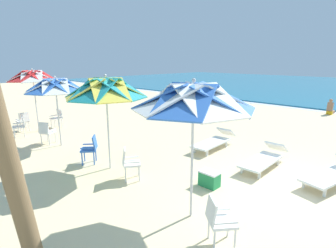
{
  "coord_description": "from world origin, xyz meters",
  "views": [
    {
      "loc": [
        1.96,
        -6.26,
        3.11
      ],
      "look_at": [
        -4.03,
        -0.09,
        1.0
      ],
      "focal_mm": 27.97,
      "sensor_mm": 36.0,
      "label": 1
    }
  ],
  "objects_px": {
    "plastic_chair_3": "(46,131)",
    "sun_lounger_2": "(214,141)",
    "plastic_chair_5": "(57,117)",
    "plastic_chair_6": "(20,125)",
    "plastic_chair_2": "(91,148)",
    "beach_umbrella_3": "(33,77)",
    "plastic_chair_0": "(218,219)",
    "beach_umbrella_1": "(106,89)",
    "sun_lounger_0": "(333,173)",
    "beach_umbrella_0": "(193,98)",
    "plastic_chair_1": "(129,162)",
    "sun_lounger_1": "(264,158)",
    "beach_umbrella_2": "(55,86)",
    "cooler_box": "(209,179)",
    "plastic_chair_4": "(23,120)",
    "beachgoer_seated": "(330,109)"
  },
  "relations": [
    {
      "from": "plastic_chair_3",
      "to": "plastic_chair_4",
      "type": "height_order",
      "value": "same"
    },
    {
      "from": "plastic_chair_4",
      "to": "sun_lounger_0",
      "type": "bearing_deg",
      "value": 18.53
    },
    {
      "from": "plastic_chair_1",
      "to": "sun_lounger_0",
      "type": "height_order",
      "value": "plastic_chair_1"
    },
    {
      "from": "plastic_chair_1",
      "to": "plastic_chair_0",
      "type": "bearing_deg",
      "value": -9.56
    },
    {
      "from": "beach_umbrella_1",
      "to": "sun_lounger_2",
      "type": "distance_m",
      "value": 4.34
    },
    {
      "from": "beach_umbrella_1",
      "to": "plastic_chair_4",
      "type": "distance_m",
      "value": 6.56
    },
    {
      "from": "plastic_chair_3",
      "to": "beach_umbrella_0",
      "type": "bearing_deg",
      "value": 1.06
    },
    {
      "from": "plastic_chair_3",
      "to": "cooler_box",
      "type": "height_order",
      "value": "plastic_chair_3"
    },
    {
      "from": "plastic_chair_3",
      "to": "sun_lounger_2",
      "type": "bearing_deg",
      "value": 39.5
    },
    {
      "from": "plastic_chair_1",
      "to": "cooler_box",
      "type": "bearing_deg",
      "value": 33.23
    },
    {
      "from": "beach_umbrella_1",
      "to": "sun_lounger_1",
      "type": "xyz_separation_m",
      "value": [
        3.22,
        3.23,
        -2.05
      ]
    },
    {
      "from": "beach_umbrella_1",
      "to": "beach_umbrella_3",
      "type": "bearing_deg",
      "value": 178.82
    },
    {
      "from": "plastic_chair_2",
      "to": "beach_umbrella_3",
      "type": "relative_size",
      "value": 0.31
    },
    {
      "from": "beach_umbrella_0",
      "to": "beach_umbrella_3",
      "type": "relative_size",
      "value": 1.01
    },
    {
      "from": "plastic_chair_5",
      "to": "plastic_chair_6",
      "type": "relative_size",
      "value": 1.0
    },
    {
      "from": "beach_umbrella_0",
      "to": "beach_umbrella_1",
      "type": "distance_m",
      "value": 3.27
    },
    {
      "from": "sun_lounger_0",
      "to": "plastic_chair_0",
      "type": "bearing_deg",
      "value": -101.75
    },
    {
      "from": "beach_umbrella_0",
      "to": "plastic_chair_2",
      "type": "bearing_deg",
      "value": 179.19
    },
    {
      "from": "plastic_chair_0",
      "to": "plastic_chair_3",
      "type": "height_order",
      "value": "same"
    },
    {
      "from": "plastic_chair_5",
      "to": "plastic_chair_6",
      "type": "bearing_deg",
      "value": -73.87
    },
    {
      "from": "sun_lounger_2",
      "to": "beachgoer_seated",
      "type": "xyz_separation_m",
      "value": [
        1.37,
        9.95,
        0.01
      ]
    },
    {
      "from": "plastic_chair_0",
      "to": "beach_umbrella_3",
      "type": "bearing_deg",
      "value": 175.99
    },
    {
      "from": "sun_lounger_2",
      "to": "cooler_box",
      "type": "relative_size",
      "value": 4.34
    },
    {
      "from": "plastic_chair_3",
      "to": "cooler_box",
      "type": "xyz_separation_m",
      "value": [
        6.43,
        1.46,
        -0.3
      ]
    },
    {
      "from": "plastic_chair_6",
      "to": "sun_lounger_2",
      "type": "height_order",
      "value": "plastic_chair_6"
    },
    {
      "from": "sun_lounger_0",
      "to": "beach_umbrella_2",
      "type": "bearing_deg",
      "value": -156.53
    },
    {
      "from": "plastic_chair_4",
      "to": "cooler_box",
      "type": "xyz_separation_m",
      "value": [
        9.05,
        1.45,
        -0.3
      ]
    },
    {
      "from": "plastic_chair_0",
      "to": "plastic_chair_1",
      "type": "height_order",
      "value": "same"
    },
    {
      "from": "plastic_chair_5",
      "to": "cooler_box",
      "type": "distance_m",
      "value": 8.67
    },
    {
      "from": "plastic_chair_3",
      "to": "beachgoer_seated",
      "type": "height_order",
      "value": "beachgoer_seated"
    },
    {
      "from": "beach_umbrella_0",
      "to": "sun_lounger_1",
      "type": "bearing_deg",
      "value": 90.62
    },
    {
      "from": "beach_umbrella_3",
      "to": "plastic_chair_4",
      "type": "height_order",
      "value": "beach_umbrella_3"
    },
    {
      "from": "plastic_chair_1",
      "to": "beach_umbrella_3",
      "type": "height_order",
      "value": "beach_umbrella_3"
    },
    {
      "from": "plastic_chair_3",
      "to": "plastic_chair_5",
      "type": "bearing_deg",
      "value": 148.2
    },
    {
      "from": "sun_lounger_1",
      "to": "cooler_box",
      "type": "xyz_separation_m",
      "value": [
        -0.46,
        -2.13,
        -0.08
      ]
    },
    {
      "from": "plastic_chair_0",
      "to": "cooler_box",
      "type": "relative_size",
      "value": 1.73
    },
    {
      "from": "beach_umbrella_0",
      "to": "sun_lounger_2",
      "type": "distance_m",
      "value": 4.89
    },
    {
      "from": "plastic_chair_6",
      "to": "sun_lounger_0",
      "type": "xyz_separation_m",
      "value": [
        10.35,
        4.16,
        -0.22
      ]
    },
    {
      "from": "beach_umbrella_3",
      "to": "beach_umbrella_0",
      "type": "bearing_deg",
      "value": -2.22
    },
    {
      "from": "beach_umbrella_1",
      "to": "cooler_box",
      "type": "height_order",
      "value": "beach_umbrella_1"
    },
    {
      "from": "beach_umbrella_2",
      "to": "beach_umbrella_3",
      "type": "bearing_deg",
      "value": 175.78
    },
    {
      "from": "sun_lounger_1",
      "to": "plastic_chair_5",
      "type": "bearing_deg",
      "value": -166.39
    },
    {
      "from": "sun_lounger_0",
      "to": "sun_lounger_2",
      "type": "bearing_deg",
      "value": 176.91
    },
    {
      "from": "beach_umbrella_1",
      "to": "plastic_chair_2",
      "type": "distance_m",
      "value": 2.0
    },
    {
      "from": "sun_lounger_0",
      "to": "cooler_box",
      "type": "relative_size",
      "value": 4.46
    },
    {
      "from": "plastic_chair_4",
      "to": "beachgoer_seated",
      "type": "xyz_separation_m",
      "value": [
        8.83,
        13.93,
        -0.2
      ]
    },
    {
      "from": "plastic_chair_6",
      "to": "sun_lounger_1",
      "type": "distance_m",
      "value": 9.48
    },
    {
      "from": "beach_umbrella_0",
      "to": "plastic_chair_3",
      "type": "bearing_deg",
      "value": -178.94
    },
    {
      "from": "beach_umbrella_0",
      "to": "plastic_chair_1",
      "type": "bearing_deg",
      "value": 175.42
    },
    {
      "from": "sun_lounger_0",
      "to": "cooler_box",
      "type": "distance_m",
      "value": 3.2
    }
  ]
}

